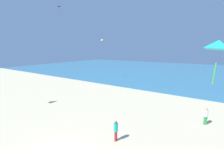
{
  "coord_description": "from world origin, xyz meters",
  "views": [
    {
      "loc": [
        7.63,
        -4.74,
        7.21
      ],
      "look_at": [
        0.0,
        7.2,
        4.75
      ],
      "focal_mm": 23.01,
      "sensor_mm": 36.0,
      "label": 1
    }
  ],
  "objects_px": {
    "person_2": "(206,115)",
    "kite_black": "(59,7)",
    "kite_teal": "(219,45)",
    "kite_lime": "(101,40)",
    "person_3": "(116,129)"
  },
  "relations": [
    {
      "from": "kite_black",
      "to": "person_3",
      "type": "bearing_deg",
      "value": -23.44
    },
    {
      "from": "person_2",
      "to": "kite_lime",
      "type": "relative_size",
      "value": 1.33
    },
    {
      "from": "person_3",
      "to": "kite_lime",
      "type": "bearing_deg",
      "value": -53.61
    },
    {
      "from": "person_2",
      "to": "kite_black",
      "type": "height_order",
      "value": "kite_black"
    },
    {
      "from": "person_2",
      "to": "kite_black",
      "type": "xyz_separation_m",
      "value": [
        -19.3,
        -1.09,
        12.45
      ]
    },
    {
      "from": "kite_lime",
      "to": "kite_black",
      "type": "bearing_deg",
      "value": -78.37
    },
    {
      "from": "kite_lime",
      "to": "person_3",
      "type": "bearing_deg",
      "value": -50.99
    },
    {
      "from": "kite_black",
      "to": "kite_lime",
      "type": "height_order",
      "value": "kite_black"
    },
    {
      "from": "kite_teal",
      "to": "kite_black",
      "type": "xyz_separation_m",
      "value": [
        -18.87,
        10.91,
        6.13
      ]
    },
    {
      "from": "person_3",
      "to": "person_2",
      "type": "bearing_deg",
      "value": -134.05
    },
    {
      "from": "kite_teal",
      "to": "kite_lime",
      "type": "xyz_separation_m",
      "value": [
        -21.8,
        25.15,
        2.33
      ]
    },
    {
      "from": "kite_teal",
      "to": "kite_lime",
      "type": "relative_size",
      "value": 0.77
    },
    {
      "from": "person_2",
      "to": "kite_black",
      "type": "distance_m",
      "value": 23.0
    },
    {
      "from": "person_2",
      "to": "kite_teal",
      "type": "bearing_deg",
      "value": 147.57
    },
    {
      "from": "kite_black",
      "to": "kite_lime",
      "type": "distance_m",
      "value": 15.02
    }
  ]
}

